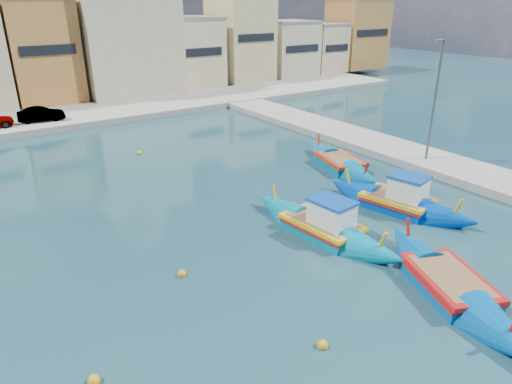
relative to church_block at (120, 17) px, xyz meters
name	(u,v)px	position (x,y,z in m)	size (l,w,h in m)	color
ground	(260,307)	(-10.00, -40.00, -8.41)	(160.00, 160.00, 0.00)	#14343D
north_quay	(51,120)	(-10.00, -8.00, -8.11)	(80.00, 8.00, 0.60)	gray
north_townhouses	(95,52)	(-3.32, -0.64, -3.41)	(83.20, 7.87, 10.19)	#CDB68E
church_block	(120,17)	(0.00, 0.00, 0.00)	(10.00, 10.00, 19.10)	#C2B991
quay_street_lamp	(434,100)	(7.44, -34.00, -4.07)	(1.18, 0.16, 8.00)	#595B60
luzzu_turquoise_cabin	(323,227)	(-4.46, -37.19, -8.06)	(2.90, 9.23, 2.92)	#007E9E
luzzu_blue_cabin	(398,203)	(0.63, -37.36, -8.04)	(3.90, 8.71, 3.00)	#003EA8
luzzu_cyan_mid	(340,164)	(2.63, -31.08, -8.14)	(4.22, 8.80, 2.54)	#00689E
luzzu_blue_south	(449,286)	(-3.69, -43.25, -8.14)	(5.39, 9.05, 2.59)	#0057A6
mooring_buoys	(190,237)	(-9.72, -34.10, -8.33)	(20.57, 22.19, 0.36)	gold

